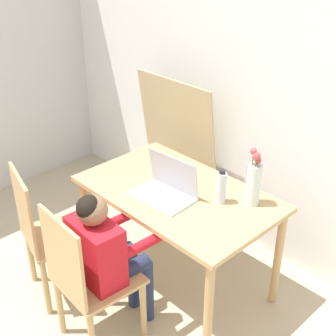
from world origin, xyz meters
TOP-DOWN VIEW (x-y plane):
  - wall_back at (0.00, 2.23)m, footprint 6.40×0.05m
  - dining_table at (-0.26, 1.49)m, footprint 1.20×0.73m
  - chair_occupied at (-0.24, 0.79)m, footprint 0.42×0.42m
  - chair_spare at (-0.74, 0.86)m, footprint 0.49×0.49m
  - person_seated at (-0.23, 0.92)m, footprint 0.35×0.44m
  - laptop at (-0.27, 1.41)m, footprint 0.38×0.26m
  - flower_vase at (0.13, 1.70)m, footprint 0.08×0.08m
  - water_bottle at (0.00, 1.58)m, footprint 0.06×0.06m
  - cardboard_panel at (-0.83, 2.08)m, footprint 0.74×0.18m

SIDE VIEW (x-z plane):
  - chair_occupied at x=-0.24m, z-range 0.01..0.91m
  - chair_spare at x=-0.74m, z-range 0.01..0.91m
  - cardboard_panel at x=-0.83m, z-range 0.00..1.16m
  - person_seated at x=-0.23m, z-range 0.12..1.08m
  - dining_table at x=-0.26m, z-range 0.27..0.98m
  - laptop at x=-0.27m, z-range 0.64..0.88m
  - water_bottle at x=0.00m, z-range 0.70..0.91m
  - flower_vase at x=0.13m, z-range 0.68..1.04m
  - wall_back at x=0.00m, z-range 0.00..2.50m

